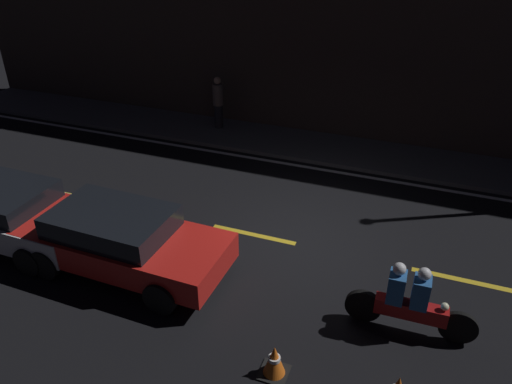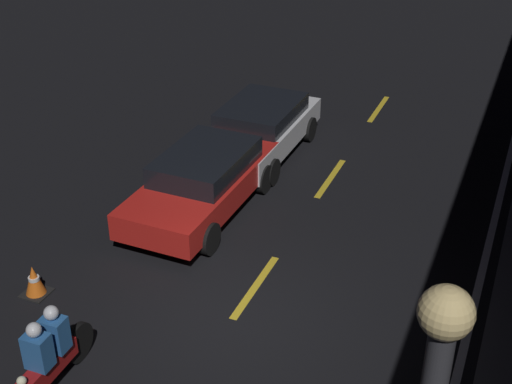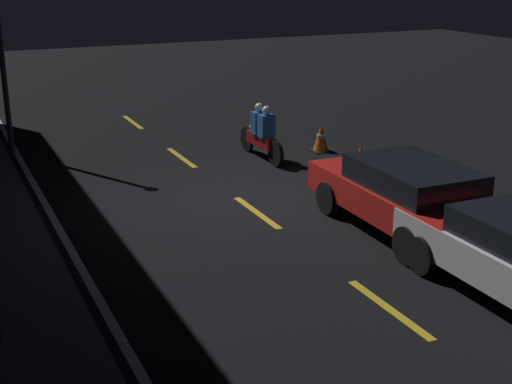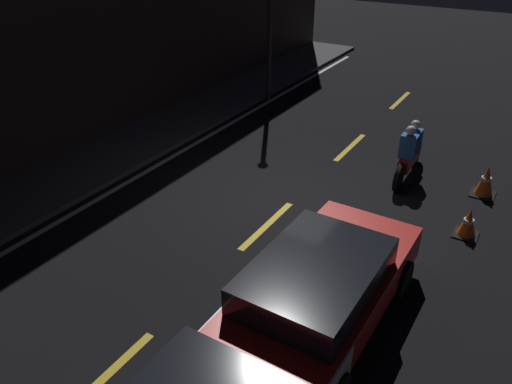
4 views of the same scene
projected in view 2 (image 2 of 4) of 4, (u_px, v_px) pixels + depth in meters
The scene contains 9 objects.
ground_plane at pixel (233, 319), 12.06m from camera, with size 56.00×56.00×0.00m, color black.
lane_dash_a at pixel (379, 109), 20.11m from camera, with size 2.00×0.14×0.01m.
lane_dash_b at pixel (330, 178), 16.49m from camera, with size 2.00×0.14×0.01m.
lane_dash_c at pixel (255, 286), 12.87m from camera, with size 2.00×0.14×0.01m.
lane_solid_kerb at pixel (456, 380), 10.81m from camera, with size 25.20×0.14×0.01m.
sedan_white at pixel (259, 128), 17.27m from camera, with size 4.13×1.96×1.28m.
taxi_red at pixel (203, 181), 14.86m from camera, with size 4.30×1.94×1.32m.
motorcycle at pixel (47, 357), 10.31m from camera, with size 2.25×0.38×1.39m.
traffic_cone_near at pixel (34, 281), 12.54m from camera, with size 0.46×0.46×0.59m.
Camera 2 is at (8.58, 4.02, 7.78)m, focal length 50.00 mm.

